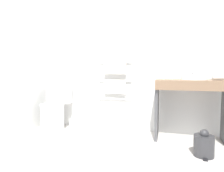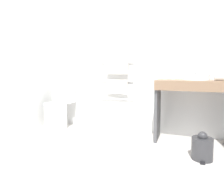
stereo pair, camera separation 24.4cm
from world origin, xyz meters
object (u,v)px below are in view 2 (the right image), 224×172
(toilet, at_px, (58,109))
(towel_radiator, at_px, (117,81))
(cup_near_wall, at_px, (165,76))
(hair_dryer, at_px, (221,77))
(cup_near_edge, at_px, (173,76))
(sink_basin, at_px, (196,77))
(trash_bin, at_px, (202,148))

(toilet, xyz_separation_m, towel_radiator, (1.01, 0.26, 0.49))
(cup_near_wall, height_order, hair_dryer, same)
(towel_radiator, xyz_separation_m, cup_near_edge, (0.91, -0.06, 0.09))
(sink_basin, bearing_deg, cup_near_wall, 158.43)
(cup_near_edge, distance_m, hair_dryer, 0.65)
(cup_near_wall, xyz_separation_m, hair_dryer, (0.73, -0.21, 0.00))
(sink_basin, height_order, trash_bin, sink_basin)
(cup_near_wall, bearing_deg, cup_near_edge, -10.25)
(cup_near_edge, bearing_deg, toilet, -174.01)
(cup_near_wall, distance_m, hair_dryer, 0.76)
(towel_radiator, relative_size, hair_dryer, 6.41)
(cup_near_edge, relative_size, trash_bin, 0.25)
(sink_basin, distance_m, cup_near_wall, 0.46)
(sink_basin, bearing_deg, towel_radiator, 170.46)
(trash_bin, bearing_deg, cup_near_wall, 124.85)
(cup_near_wall, distance_m, cup_near_edge, 0.12)
(towel_radiator, bearing_deg, cup_near_edge, -3.63)
(cup_near_wall, bearing_deg, sink_basin, -21.57)
(towel_radiator, height_order, cup_near_edge, towel_radiator)
(sink_basin, bearing_deg, trash_bin, -82.63)
(cup_near_edge, bearing_deg, sink_basin, -25.32)
(trash_bin, bearing_deg, toilet, 167.99)
(toilet, relative_size, hair_dryer, 4.39)
(sink_basin, bearing_deg, cup_near_edge, 154.68)
(cup_near_edge, bearing_deg, cup_near_wall, 169.75)
(hair_dryer, bearing_deg, cup_near_wall, 164.29)
(hair_dryer, bearing_deg, toilet, -179.65)
(trash_bin, bearing_deg, cup_near_edge, 118.94)
(hair_dryer, bearing_deg, towel_radiator, 170.95)
(toilet, xyz_separation_m, trash_bin, (2.30, -0.49, -0.20))
(sink_basin, bearing_deg, toilet, -178.62)
(sink_basin, xyz_separation_m, trash_bin, (0.07, -0.54, -0.79))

